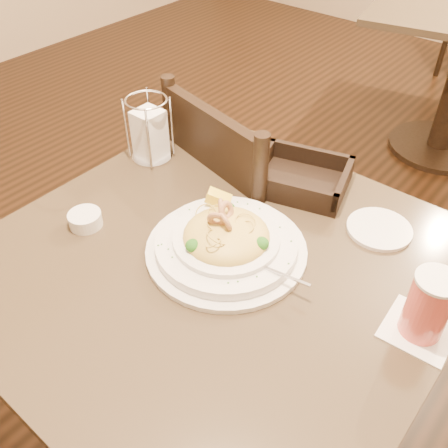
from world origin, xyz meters
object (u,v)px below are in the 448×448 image
Objects in this scene: dining_chair_near at (248,222)px; butter_ramekin at (85,219)px; main_table at (219,331)px; bread_basket at (301,179)px; drink_glass at (428,306)px; pasta_bowl at (226,241)px; side_plate at (379,229)px; napkin_caddy at (150,133)px.

dining_chair_near is 0.56m from butter_ramekin.
main_table is 0.41m from bread_basket.
drink_glass is at bearing 166.20° from dining_chair_near.
bread_basket is (-0.40, 0.23, -0.04)m from drink_glass.
pasta_bowl reaches higher than butter_ramekin.
side_plate is at bearing -179.62° from dining_chair_near.
bread_basket is 1.54× the size of napkin_caddy.
drink_glass is (0.59, -0.28, 0.32)m from dining_chair_near.
drink_glass is at bearing 16.04° from butter_ramekin.
napkin_caddy is (-0.37, 0.15, 0.04)m from pasta_bowl.
main_table is at bearing -126.24° from side_plate.
main_table is 5.42× the size of napkin_caddy.
pasta_bowl reaches higher than main_table.
drink_glass is 0.76m from napkin_caddy.
napkin_caddy reaches higher than pasta_bowl.
main_table is at bearing 19.81° from butter_ramekin.
main_table is 0.50m from drink_glass.
butter_ramekin is (-0.28, -0.42, -0.01)m from bread_basket.
side_plate is (0.41, -0.08, 0.26)m from dining_chair_near.
main_table is 6.83× the size of drink_glass.
main_table is 0.40m from butter_ramekin.
side_plate is at bearing 10.89° from napkin_caddy.
pasta_bowl is 2.21× the size of napkin_caddy.
drink_glass is at bearing -48.66° from side_plate.
dining_chair_near reaches higher than bread_basket.
pasta_bowl is 5.10× the size of butter_ramekin.
dining_chair_near is at bearing 49.00° from napkin_caddy.
pasta_bowl reaches higher than bread_basket.
napkin_caddy is 1.19× the size of side_plate.
butter_ramekin is at bearing -155.46° from pasta_bowl.
butter_ramekin is at bearing 91.55° from dining_chair_near.
dining_chair_near reaches higher than napkin_caddy.
main_table is 0.52m from napkin_caddy.
pasta_bowl is at bearing 132.11° from dining_chair_near.
side_plate is (0.21, 0.26, -0.03)m from pasta_bowl.
drink_glass is (0.39, 0.06, 0.04)m from pasta_bowl.
butter_ramekin is (-0.29, -0.13, -0.01)m from pasta_bowl.
main_table is 0.27m from pasta_bowl.
drink_glass is 0.27m from side_plate.
drink_glass reaches higher than butter_ramekin.
dining_chair_near is at bearing 118.43° from main_table.
napkin_caddy is at bearing -169.11° from side_plate.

